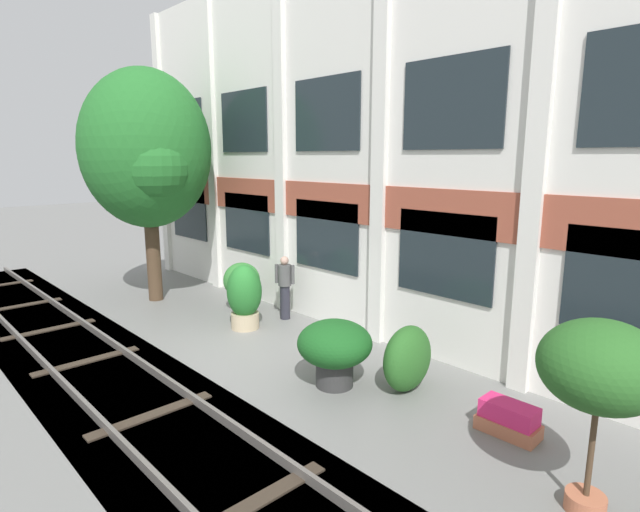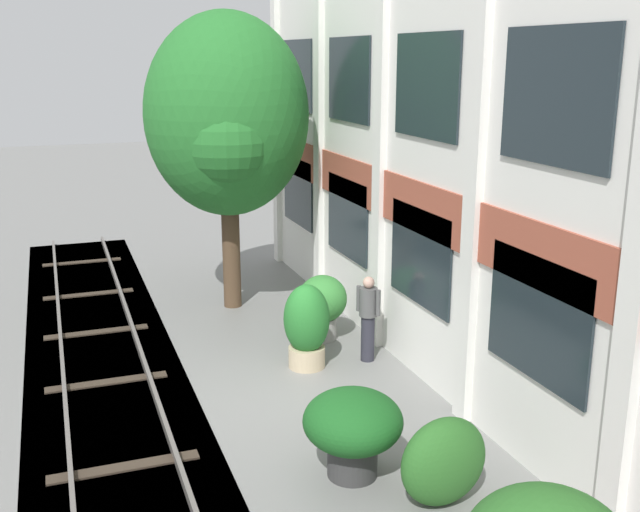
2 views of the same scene
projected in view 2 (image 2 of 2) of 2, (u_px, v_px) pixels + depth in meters
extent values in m
plane|color=slate|center=(275.00, 398.00, 12.72)|extent=(80.00, 80.00, 0.00)
cube|color=silver|center=(439.00, 127.00, 12.52)|extent=(16.90, 0.50, 8.96)
cube|color=#9E4C38|center=(422.00, 209.00, 12.79)|extent=(16.90, 0.06, 0.90)
cube|color=silver|center=(276.00, 99.00, 20.08)|extent=(0.36, 0.16, 8.96)
cube|color=silver|center=(319.00, 108.00, 17.02)|extent=(0.36, 0.16, 8.96)
cube|color=silver|center=(381.00, 119.00, 13.95)|extent=(0.36, 0.16, 8.96)
cube|color=silver|center=(477.00, 138.00, 10.88)|extent=(0.36, 0.16, 8.96)
cube|color=#1E282D|center=(298.00, 192.00, 19.14)|extent=(2.16, 0.04, 1.70)
cube|color=#1E282D|center=(347.00, 218.00, 16.07)|extent=(2.16, 0.04, 1.70)
cube|color=#1E282D|center=(420.00, 257.00, 13.01)|extent=(2.16, 0.04, 1.70)
cube|color=#1E282D|center=(537.00, 319.00, 9.94)|extent=(2.16, 0.04, 1.70)
cube|color=#1E282D|center=(297.00, 75.00, 18.39)|extent=(2.16, 0.04, 1.70)
cube|color=#1E282D|center=(349.00, 80.00, 15.32)|extent=(2.16, 0.04, 1.70)
cube|color=#1E282D|center=(426.00, 86.00, 12.25)|extent=(2.16, 0.04, 1.70)
cube|color=#1E282D|center=(555.00, 97.00, 9.18)|extent=(2.16, 0.04, 1.70)
cube|color=#4C473F|center=(116.00, 431.00, 11.88)|extent=(24.90, 2.80, 0.28)
cube|color=#605B56|center=(67.00, 426.00, 11.59)|extent=(24.90, 0.07, 0.15)
cube|color=#605B56|center=(161.00, 412.00, 12.06)|extent=(24.90, 0.07, 0.15)
cube|color=#382D23|center=(82.00, 262.00, 20.98)|extent=(0.24, 2.10, 0.03)
cube|color=#382D23|center=(89.00, 294.00, 18.17)|extent=(0.24, 2.10, 0.03)
cube|color=#382D23|center=(97.00, 332.00, 15.69)|extent=(0.24, 2.10, 0.03)
cube|color=#382D23|center=(107.00, 382.00, 13.30)|extent=(0.24, 2.10, 0.03)
cube|color=#382D23|center=(124.00, 467.00, 10.56)|extent=(0.24, 2.10, 0.03)
cylinder|color=#4C3826|center=(231.00, 240.00, 16.98)|extent=(0.40, 0.40, 3.17)
ellipsoid|color=#236B28|center=(227.00, 115.00, 16.25)|extent=(3.58, 3.58, 4.41)
sphere|color=#236B28|center=(227.00, 131.00, 17.24)|extent=(1.97, 1.97, 1.97)
sphere|color=#236B28|center=(228.00, 140.00, 15.49)|extent=(1.97, 1.97, 1.97)
cylinder|color=tan|center=(307.00, 357.00, 13.96)|extent=(0.69, 0.69, 0.39)
ellipsoid|color=#236B28|center=(307.00, 319.00, 13.76)|extent=(0.86, 0.86, 1.31)
cylinder|color=#333333|center=(352.00, 460.00, 10.34)|extent=(0.70, 0.70, 0.47)
ellipsoid|color=#19561E|center=(353.00, 421.00, 10.19)|extent=(1.38, 1.38, 0.83)
cylinder|color=gray|center=(323.00, 328.00, 15.31)|extent=(0.57, 0.57, 0.46)
ellipsoid|color=#388438|center=(323.00, 299.00, 15.14)|extent=(0.99, 0.99, 0.96)
cylinder|color=#282833|center=(368.00, 338.00, 14.19)|extent=(0.26, 0.26, 0.90)
cylinder|color=#4C4C4C|center=(368.00, 302.00, 14.00)|extent=(0.34, 0.34, 0.55)
sphere|color=tan|center=(369.00, 282.00, 13.90)|extent=(0.22, 0.22, 0.22)
cylinder|color=#4C4C4C|center=(359.00, 298.00, 14.12)|extent=(0.09, 0.09, 0.49)
cylinder|color=#4C4C4C|center=(378.00, 303.00, 13.86)|extent=(0.09, 0.09, 0.49)
ellipsoid|color=#286023|center=(444.00, 461.00, 9.61)|extent=(0.88, 1.34, 1.19)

